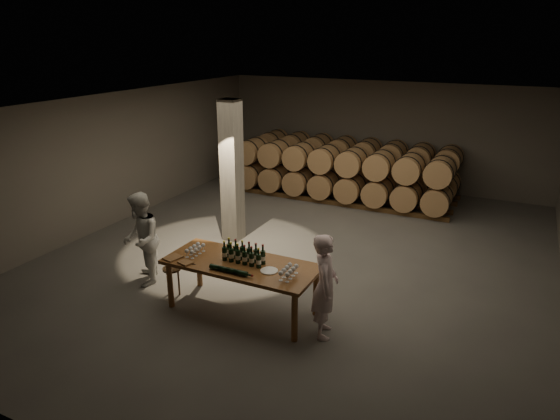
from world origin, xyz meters
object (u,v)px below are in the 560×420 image
at_px(plate, 269,271).
at_px(stool, 172,273).
at_px(person_woman, 141,239).
at_px(notebook_near, 186,262).
at_px(person_man, 325,286).
at_px(tasting_table, 241,268).
at_px(bottle_cluster, 244,255).

xyz_separation_m(plate, stool, (-1.96, -0.02, -0.47)).
bearing_deg(person_woman, plate, 50.14).
bearing_deg(person_woman, notebook_near, 33.29).
xyz_separation_m(person_man, person_woman, (-3.72, 0.13, 0.04)).
distance_m(notebook_near, person_man, 2.37).
bearing_deg(person_man, stool, 71.77).
relative_size(notebook_near, stool, 0.41).
bearing_deg(notebook_near, stool, 166.54).
xyz_separation_m(stool, person_woman, (-0.81, 0.17, 0.45)).
bearing_deg(person_woman, stool, 41.53).
bearing_deg(tasting_table, notebook_near, -152.50).
bearing_deg(bottle_cluster, tasting_table, -119.31).
bearing_deg(notebook_near, tasting_table, 44.12).
distance_m(tasting_table, stool, 1.45).
height_order(bottle_cluster, person_woman, person_woman).
distance_m(stool, person_woman, 0.94).
bearing_deg(notebook_near, plate, 30.96).
height_order(tasting_table, person_woman, person_woman).
bearing_deg(person_man, bottle_cluster, 67.37).
height_order(plate, person_woman, person_woman).
bearing_deg(person_man, notebook_near, 80.13).
bearing_deg(person_man, person_woman, 69.04).
bearing_deg(person_woman, person_man, 51.25).
bearing_deg(plate, person_man, 1.26).
height_order(notebook_near, person_woman, person_woman).
relative_size(stool, person_woman, 0.30).
relative_size(tasting_table, person_woman, 1.46).
bearing_deg(bottle_cluster, stool, -174.66).
height_order(plate, person_man, person_man).
relative_size(stool, person_man, 0.32).
xyz_separation_m(stool, person_man, (2.92, 0.04, 0.41)).
distance_m(person_man, person_woman, 3.73).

